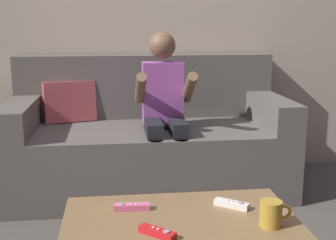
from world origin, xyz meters
name	(u,v)px	position (x,y,z in m)	size (l,w,h in m)	color
wall_back	(157,1)	(0.00, 1.60, 1.25)	(4.39, 0.05, 2.50)	#B2A38E
couch	(148,143)	(-0.11, 1.21, 0.31)	(1.80, 0.80, 0.88)	#56514C
person_seated_on_couch	(164,106)	(-0.01, 1.02, 0.59)	(0.36, 0.44, 1.05)	black
coffee_table	(180,235)	(-0.09, -0.16, 0.32)	(0.87, 0.53, 0.39)	brown
game_remote_pink_near_edge	(132,207)	(-0.26, -0.05, 0.40)	(0.14, 0.04, 0.03)	pink
game_remote_red_center	(157,232)	(-0.19, -0.28, 0.40)	(0.13, 0.12, 0.03)	red
game_remote_white_far_corner	(232,204)	(0.13, -0.07, 0.40)	(0.13, 0.11, 0.03)	white
coffee_mug	(272,214)	(0.23, -0.26, 0.43)	(0.12, 0.08, 0.09)	#B78C2D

